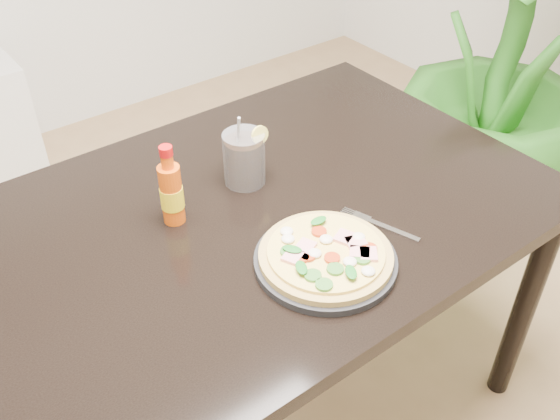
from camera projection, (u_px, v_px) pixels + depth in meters
dining_table at (249, 239)px, 1.46m from camera, size 1.40×0.90×0.75m
plate at (325, 261)px, 1.27m from camera, size 0.29×0.29×0.02m
pizza at (326, 254)px, 1.25m from camera, size 0.27×0.27×0.03m
hot_sauce_bottle at (171, 193)px, 1.34m from camera, size 0.06×0.06×0.19m
cola_cup at (244, 159)px, 1.46m from camera, size 0.10×0.10×0.19m
fork at (377, 224)px, 1.37m from camera, size 0.08×0.18×0.00m
houseplant at (506, 65)px, 2.24m from camera, size 0.86×0.86×1.29m
plant_pot at (477, 186)px, 2.57m from camera, size 0.28×0.28×0.22m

